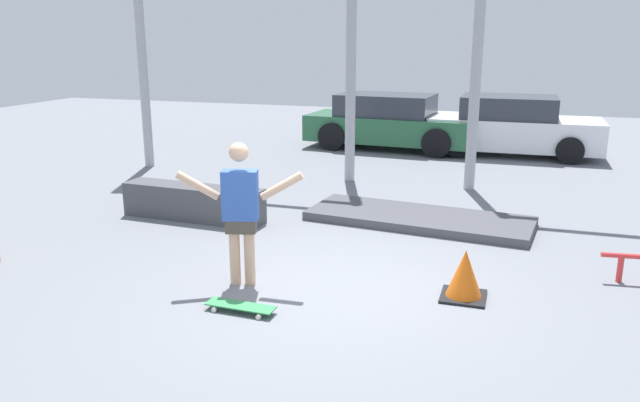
{
  "coord_description": "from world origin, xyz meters",
  "views": [
    {
      "loc": [
        2.01,
        -6.43,
        2.88
      ],
      "look_at": [
        -0.39,
        1.07,
        0.77
      ],
      "focal_mm": 35.0,
      "sensor_mm": 36.0,
      "label": 1
    }
  ],
  "objects_px": {
    "manual_pad": "(419,218)",
    "skateboard": "(241,306)",
    "parked_car_green": "(390,122)",
    "traffic_cone": "(465,275)",
    "grind_box": "(193,202)",
    "skateboarder": "(241,207)",
    "parked_car_white": "(513,127)"
  },
  "relations": [
    {
      "from": "manual_pad",
      "to": "traffic_cone",
      "type": "distance_m",
      "value": 2.91
    },
    {
      "from": "traffic_cone",
      "to": "grind_box",
      "type": "bearing_deg",
      "value": 157.27
    },
    {
      "from": "skateboard",
      "to": "parked_car_green",
      "type": "height_order",
      "value": "parked_car_green"
    },
    {
      "from": "manual_pad",
      "to": "parked_car_green",
      "type": "height_order",
      "value": "parked_car_green"
    },
    {
      "from": "parked_car_green",
      "to": "grind_box",
      "type": "bearing_deg",
      "value": -98.87
    },
    {
      "from": "traffic_cone",
      "to": "parked_car_green",
      "type": "bearing_deg",
      "value": 106.62
    },
    {
      "from": "skateboarder",
      "to": "traffic_cone",
      "type": "relative_size",
      "value": 3.0
    },
    {
      "from": "skateboarder",
      "to": "parked_car_white",
      "type": "relative_size",
      "value": 0.42
    },
    {
      "from": "skateboarder",
      "to": "skateboard",
      "type": "distance_m",
      "value": 1.18
    },
    {
      "from": "grind_box",
      "to": "parked_car_green",
      "type": "distance_m",
      "value": 7.47
    },
    {
      "from": "manual_pad",
      "to": "traffic_cone",
      "type": "relative_size",
      "value": 6.11
    },
    {
      "from": "manual_pad",
      "to": "parked_car_white",
      "type": "distance_m",
      "value": 6.62
    },
    {
      "from": "parked_car_green",
      "to": "parked_car_white",
      "type": "distance_m",
      "value": 3.03
    },
    {
      "from": "traffic_cone",
      "to": "manual_pad",
      "type": "bearing_deg",
      "value": 108.91
    },
    {
      "from": "parked_car_green",
      "to": "manual_pad",
      "type": "bearing_deg",
      "value": -70.06
    },
    {
      "from": "skateboarder",
      "to": "parked_car_green",
      "type": "height_order",
      "value": "skateboarder"
    },
    {
      "from": "manual_pad",
      "to": "traffic_cone",
      "type": "height_order",
      "value": "traffic_cone"
    },
    {
      "from": "skateboarder",
      "to": "parked_car_white",
      "type": "xyz_separation_m",
      "value": [
        2.85,
        9.59,
        -0.26
      ]
    },
    {
      "from": "grind_box",
      "to": "parked_car_green",
      "type": "bearing_deg",
      "value": 76.81
    },
    {
      "from": "skateboarder",
      "to": "parked_car_green",
      "type": "distance_m",
      "value": 9.5
    },
    {
      "from": "skateboarder",
      "to": "manual_pad",
      "type": "distance_m",
      "value": 3.62
    },
    {
      "from": "grind_box",
      "to": "traffic_cone",
      "type": "relative_size",
      "value": 4.16
    },
    {
      "from": "grind_box",
      "to": "manual_pad",
      "type": "bearing_deg",
      "value": 14.42
    },
    {
      "from": "parked_car_green",
      "to": "parked_car_white",
      "type": "bearing_deg",
      "value": 6.22
    },
    {
      "from": "skateboard",
      "to": "traffic_cone",
      "type": "relative_size",
      "value": 1.37
    },
    {
      "from": "parked_car_green",
      "to": "traffic_cone",
      "type": "relative_size",
      "value": 7.81
    },
    {
      "from": "skateboarder",
      "to": "parked_car_green",
      "type": "xyz_separation_m",
      "value": [
        -0.17,
        9.49,
        -0.27
      ]
    },
    {
      "from": "skateboarder",
      "to": "traffic_cone",
      "type": "bearing_deg",
      "value": -8.02
    },
    {
      "from": "manual_pad",
      "to": "parked_car_green",
      "type": "bearing_deg",
      "value": 105.61
    },
    {
      "from": "manual_pad",
      "to": "skateboard",
      "type": "bearing_deg",
      "value": -108.66
    },
    {
      "from": "skateboard",
      "to": "manual_pad",
      "type": "height_order",
      "value": "manual_pad"
    },
    {
      "from": "parked_car_white",
      "to": "traffic_cone",
      "type": "distance_m",
      "value": 9.23
    }
  ]
}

